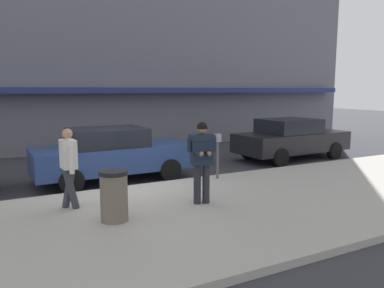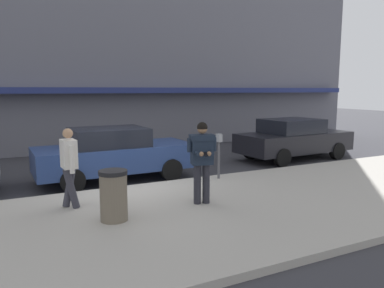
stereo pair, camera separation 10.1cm
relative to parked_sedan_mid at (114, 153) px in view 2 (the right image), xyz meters
name	(u,v)px [view 2 (the right image)]	position (x,y,z in m)	size (l,w,h in m)	color
ground_plane	(122,189)	(-0.11, -1.11, -0.79)	(80.00, 80.00, 0.00)	#333338
sidewalk	(206,212)	(0.89, -3.96, -0.72)	(32.00, 5.30, 0.14)	#A8A399
curb_paint_line	(156,184)	(0.89, -1.06, -0.79)	(28.00, 0.12, 0.01)	silver
parked_sedan_mid	(114,153)	(0.00, 0.00, 0.00)	(4.55, 2.02, 1.54)	navy
parked_sedan_far	(294,139)	(6.96, 0.21, 0.00)	(4.59, 2.12, 1.54)	black
man_texting_on_phone	(202,154)	(0.99, -3.57, 0.46)	(0.63, 0.64, 1.81)	#23232B
pedestrian_in_light_coat	(69,163)	(-1.63, -2.57, 0.32)	(0.35, 0.60, 1.70)	#33333D
parking_meter	(219,149)	(2.53, -1.71, 0.18)	(0.12, 0.18, 1.27)	#4C4C51
trash_bin	(114,195)	(-1.02, -3.76, -0.16)	(0.55, 0.55, 0.98)	#665B4C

